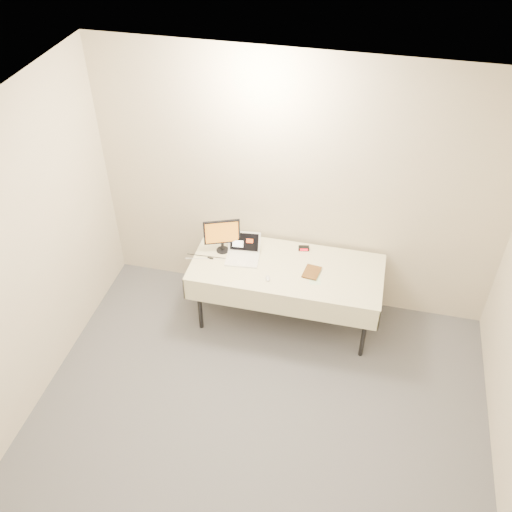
% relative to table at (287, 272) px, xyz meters
% --- Properties ---
extents(ground, '(5.00, 5.00, 0.00)m').
position_rel_table_xyz_m(ground, '(0.00, -2.05, -0.68)').
color(ground, '#525258').
rests_on(ground, ground).
extents(back_wall, '(4.00, 0.10, 2.70)m').
position_rel_table_xyz_m(back_wall, '(0.00, 0.45, 0.67)').
color(back_wall, beige).
rests_on(back_wall, ground).
extents(table, '(1.86, 0.81, 0.74)m').
position_rel_table_xyz_m(table, '(0.00, 0.00, 0.00)').
color(table, black).
rests_on(table, ground).
extents(laptop, '(0.35, 0.34, 0.21)m').
position_rel_table_xyz_m(laptop, '(-0.45, 0.06, 0.11)').
color(laptop, white).
rests_on(laptop, table).
extents(monitor, '(0.34, 0.16, 0.37)m').
position_rel_table_xyz_m(monitor, '(-0.68, 0.10, 0.28)').
color(monitor, black).
rests_on(monitor, table).
extents(book, '(0.15, 0.04, 0.20)m').
position_rel_table_xyz_m(book, '(0.17, -0.03, 0.16)').
color(book, '#945A1B').
rests_on(book, table).
extents(alarm_clock, '(0.11, 0.07, 0.04)m').
position_rel_table_xyz_m(alarm_clock, '(0.12, 0.29, 0.08)').
color(alarm_clock, black).
rests_on(alarm_clock, table).
extents(clicker, '(0.07, 0.10, 0.02)m').
position_rel_table_xyz_m(clicker, '(-0.14, -0.22, 0.07)').
color(clicker, '#BCBCBE').
rests_on(clicker, table).
extents(paper_form, '(0.16, 0.28, 0.00)m').
position_rel_table_xyz_m(paper_form, '(0.28, -0.06, 0.06)').
color(paper_form, '#BADCAF').
rests_on(paper_form, table).
extents(usb_dongle, '(0.06, 0.02, 0.01)m').
position_rel_table_xyz_m(usb_dongle, '(-0.76, -0.05, 0.07)').
color(usb_dongle, black).
rests_on(usb_dongle, table).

